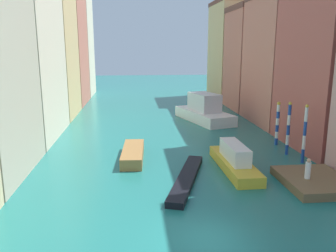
% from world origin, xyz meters
% --- Properties ---
extents(ground_plane, '(154.00, 154.00, 0.00)m').
position_xyz_m(ground_plane, '(0.00, 24.50, 0.00)').
color(ground_plane, '#1E6B66').
extents(building_left_2, '(6.95, 11.90, 18.04)m').
position_xyz_m(building_left_2, '(-14.44, 21.27, 9.03)').
color(building_left_2, beige).
rests_on(building_left_2, ground).
extents(building_left_3, '(6.95, 10.18, 21.16)m').
position_xyz_m(building_left_3, '(-14.44, 32.50, 10.59)').
color(building_left_3, '#DBB77A').
rests_on(building_left_3, ground).
extents(building_left_4, '(6.95, 10.97, 18.77)m').
position_xyz_m(building_left_4, '(-14.44, 43.33, 9.40)').
color(building_left_4, '#C6705B').
rests_on(building_left_4, ground).
extents(building_left_5, '(6.95, 9.74, 21.58)m').
position_xyz_m(building_left_5, '(-14.44, 53.89, 10.81)').
color(building_left_5, beige).
rests_on(building_left_5, ground).
extents(building_right_2, '(6.95, 10.90, 15.13)m').
position_xyz_m(building_right_2, '(14.44, 25.49, 7.58)').
color(building_right_2, '#C6705B').
rests_on(building_right_2, ground).
extents(building_right_3, '(6.95, 9.44, 14.85)m').
position_xyz_m(building_right_3, '(14.44, 35.88, 7.44)').
color(building_right_3, '#C6705B').
rests_on(building_right_3, ground).
extents(building_right_4, '(6.95, 11.68, 16.91)m').
position_xyz_m(building_right_4, '(14.44, 46.72, 8.47)').
color(building_right_4, '#DBB77A').
rests_on(building_right_4, ground).
extents(waterfront_dock, '(4.20, 5.15, 0.56)m').
position_xyz_m(waterfront_dock, '(8.63, 5.94, 0.28)').
color(waterfront_dock, brown).
rests_on(waterfront_dock, ground).
extents(person_on_dock, '(0.36, 0.36, 1.38)m').
position_xyz_m(person_on_dock, '(7.98, 5.81, 1.20)').
color(person_on_dock, white).
rests_on(person_on_dock, waterfront_dock).
extents(mooring_pole_0, '(0.27, 0.27, 4.72)m').
position_xyz_m(mooring_pole_0, '(10.00, 10.52, 2.40)').
color(mooring_pole_0, '#1E479E').
rests_on(mooring_pole_0, ground).
extents(mooring_pole_1, '(0.29, 0.29, 4.57)m').
position_xyz_m(mooring_pole_1, '(9.69, 12.77, 2.33)').
color(mooring_pole_1, '#1E479E').
rests_on(mooring_pole_1, ground).
extents(mooring_pole_2, '(0.33, 0.33, 4.12)m').
position_xyz_m(mooring_pole_2, '(10.04, 15.83, 2.11)').
color(mooring_pole_2, '#1E479E').
rests_on(mooring_pole_2, ground).
extents(vaporetto_white, '(6.31, 10.09, 3.45)m').
position_xyz_m(vaporetto_white, '(5.41, 27.32, 1.25)').
color(vaporetto_white, white).
rests_on(vaporetto_white, ground).
extents(gondola_black, '(3.81, 8.85, 0.43)m').
position_xyz_m(gondola_black, '(0.20, 7.54, 0.21)').
color(gondola_black, black).
rests_on(gondola_black, ground).
extents(motorboat_0, '(2.00, 6.13, 0.88)m').
position_xyz_m(motorboat_0, '(-3.48, 12.81, 0.44)').
color(motorboat_0, olive).
rests_on(motorboat_0, ground).
extents(motorboat_1, '(2.08, 7.79, 1.98)m').
position_xyz_m(motorboat_1, '(4.13, 9.53, 0.73)').
color(motorboat_1, gold).
rests_on(motorboat_1, ground).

